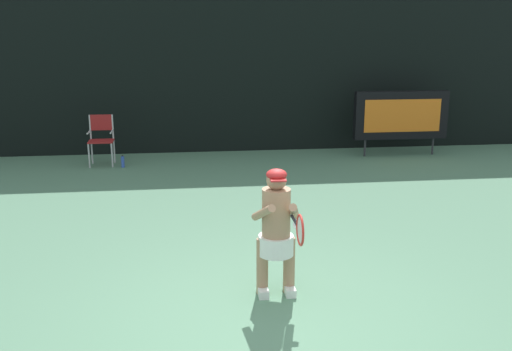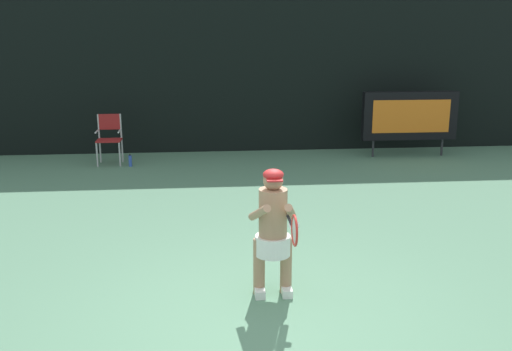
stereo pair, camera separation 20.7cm
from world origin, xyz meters
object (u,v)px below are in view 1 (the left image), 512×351
(scoreboard, at_px, (401,115))
(umpire_chair, at_px, (101,137))
(water_bottle, at_px, (123,162))
(tennis_player, at_px, (276,228))
(tennis_racket, at_px, (300,229))

(scoreboard, xyz_separation_m, umpire_chair, (-6.77, -0.13, -0.33))
(scoreboard, height_order, water_bottle, scoreboard)
(tennis_player, relative_size, tennis_racket, 2.37)
(tennis_player, bearing_deg, scoreboard, 59.50)
(water_bottle, height_order, tennis_racket, tennis_racket)
(scoreboard, xyz_separation_m, tennis_player, (-3.99, -6.78, -0.18))
(umpire_chair, xyz_separation_m, tennis_racket, (2.90, -7.31, 0.36))
(water_bottle, bearing_deg, umpire_chair, 146.34)
(scoreboard, height_order, tennis_racket, scoreboard)
(scoreboard, relative_size, tennis_player, 1.55)
(scoreboard, bearing_deg, water_bottle, -176.04)
(tennis_player, distance_m, tennis_racket, 0.71)
(scoreboard, bearing_deg, tennis_player, -120.50)
(umpire_chair, height_order, tennis_racket, tennis_racket)
(umpire_chair, bearing_deg, tennis_racket, -68.39)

